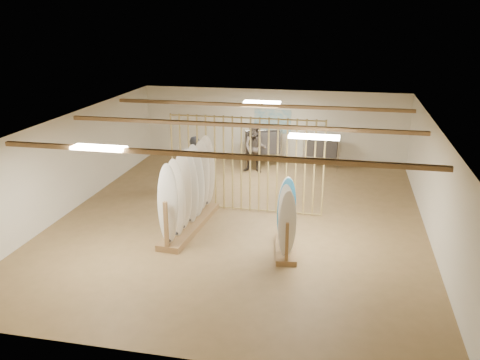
% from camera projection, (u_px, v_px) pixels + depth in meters
% --- Properties ---
extents(floor, '(12.00, 12.00, 0.00)m').
position_uv_depth(floor, '(240.00, 221.00, 14.16)').
color(floor, olive).
rests_on(floor, ground).
extents(ceiling, '(12.00, 12.00, 0.00)m').
position_uv_depth(ceiling, '(240.00, 122.00, 13.28)').
color(ceiling, gray).
rests_on(ceiling, ground).
extents(wall_back, '(12.00, 0.00, 12.00)m').
position_uv_depth(wall_back, '(273.00, 126.00, 19.29)').
color(wall_back, white).
rests_on(wall_back, ground).
extents(wall_front, '(12.00, 0.00, 12.00)m').
position_uv_depth(wall_front, '(163.00, 283.00, 8.15)').
color(wall_front, white).
rests_on(wall_front, ground).
extents(wall_left, '(0.00, 12.00, 12.00)m').
position_uv_depth(wall_left, '(71.00, 162.00, 14.70)').
color(wall_left, white).
rests_on(wall_left, ground).
extents(wall_right, '(0.00, 12.00, 12.00)m').
position_uv_depth(wall_right, '(435.00, 185.00, 12.74)').
color(wall_right, white).
rests_on(wall_right, ground).
extents(ceiling_slats, '(9.50, 6.12, 0.10)m').
position_uv_depth(ceiling_slats, '(240.00, 125.00, 13.31)').
color(ceiling_slats, olive).
rests_on(ceiling_slats, ground).
extents(light_panels, '(1.20, 0.35, 0.06)m').
position_uv_depth(light_panels, '(240.00, 124.00, 13.30)').
color(light_panels, white).
rests_on(light_panels, ground).
extents(bamboo_partition, '(4.45, 0.05, 2.78)m').
position_uv_depth(bamboo_partition, '(246.00, 165.00, 14.46)').
color(bamboo_partition, tan).
rests_on(bamboo_partition, ground).
extents(poster, '(1.40, 0.03, 0.90)m').
position_uv_depth(poster, '(273.00, 121.00, 19.21)').
color(poster, teal).
rests_on(poster, ground).
extents(rack_left, '(0.82, 3.15, 2.18)m').
position_uv_depth(rack_left, '(189.00, 202.00, 13.45)').
color(rack_left, olive).
rests_on(rack_left, floor).
extents(rack_right, '(0.70, 1.58, 1.77)m').
position_uv_depth(rack_right, '(286.00, 229.00, 12.14)').
color(rack_right, olive).
rests_on(rack_right, floor).
extents(clothing_rack_a, '(1.30, 0.73, 1.45)m').
position_uv_depth(clothing_rack_a, '(263.00, 143.00, 18.78)').
color(clothing_rack_a, silver).
rests_on(clothing_rack_a, floor).
extents(clothing_rack_b, '(1.25, 0.41, 1.35)m').
position_uv_depth(clothing_rack_b, '(321.00, 146.00, 18.53)').
color(clothing_rack_b, silver).
rests_on(clothing_rack_b, floor).
extents(shopper_a, '(0.84, 0.69, 2.00)m').
position_uv_depth(shopper_a, '(195.00, 159.00, 16.47)').
color(shopper_a, '#2A2C33').
rests_on(shopper_a, floor).
extents(shopper_b, '(0.97, 0.76, 2.01)m').
position_uv_depth(shopper_b, '(255.00, 145.00, 18.14)').
color(shopper_b, '#3B332E').
rests_on(shopper_b, floor).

